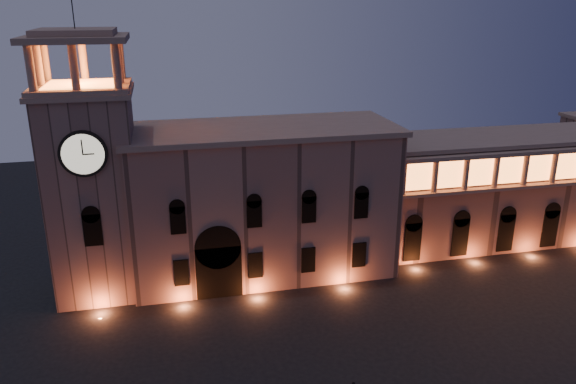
% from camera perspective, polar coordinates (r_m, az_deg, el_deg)
% --- Properties ---
extents(ground, '(160.00, 160.00, 0.00)m').
position_cam_1_polar(ground, '(51.47, 4.53, -18.21)').
color(ground, black).
rests_on(ground, ground).
extents(government_building, '(30.80, 12.80, 17.60)m').
position_cam_1_polar(government_building, '(65.78, -2.65, -0.89)').
color(government_building, '#846056').
rests_on(government_building, ground).
extents(clock_tower, '(9.80, 9.80, 32.40)m').
position_cam_1_polar(clock_tower, '(63.26, -19.19, 0.80)').
color(clock_tower, '#846056').
rests_on(clock_tower, ground).
extents(colonnade_wing, '(40.60, 11.50, 14.50)m').
position_cam_1_polar(colonnade_wing, '(80.85, 21.59, 0.49)').
color(colonnade_wing, '#7F5B51').
rests_on(colonnade_wing, ground).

